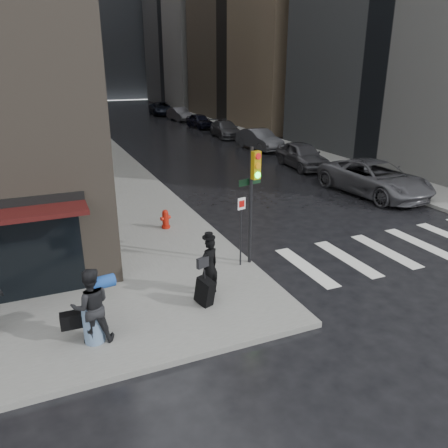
% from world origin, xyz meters
% --- Properties ---
extents(ground, '(140.00, 140.00, 0.00)m').
position_xyz_m(ground, '(0.00, 0.00, 0.00)').
color(ground, black).
rests_on(ground, ground).
extents(sidewalk_left, '(4.00, 50.00, 0.15)m').
position_xyz_m(sidewalk_left, '(0.00, 27.00, 0.07)').
color(sidewalk_left, slate).
rests_on(sidewalk_left, ground).
extents(sidewalk_right, '(3.00, 50.00, 0.15)m').
position_xyz_m(sidewalk_right, '(13.50, 27.00, 0.07)').
color(sidewalk_right, slate).
rests_on(sidewalk_right, ground).
extents(crosswalk, '(8.50, 3.00, 0.01)m').
position_xyz_m(crosswalk, '(7.50, 1.00, 0.00)').
color(crosswalk, silver).
rests_on(crosswalk, ground).
extents(bldg_right_far, '(22.00, 20.00, 25.00)m').
position_xyz_m(bldg_right_far, '(26.00, 58.00, 12.50)').
color(bldg_right_far, gray).
rests_on(bldg_right_far, ground).
extents(bldg_distant, '(40.00, 12.00, 32.00)m').
position_xyz_m(bldg_distant, '(6.00, 78.00, 16.00)').
color(bldg_distant, gray).
rests_on(bldg_distant, ground).
extents(man_overcoat, '(0.90, 1.14, 1.78)m').
position_xyz_m(man_overcoat, '(-0.05, 0.29, 0.89)').
color(man_overcoat, black).
rests_on(man_overcoat, ground).
extents(man_jeans, '(1.26, 0.71, 1.78)m').
position_xyz_m(man_jeans, '(-3.15, -0.61, 1.04)').
color(man_jeans, black).
rests_on(man_jeans, ground).
extents(traffic_light, '(0.89, 0.51, 3.62)m').
position_xyz_m(traffic_light, '(1.89, 1.67, 2.49)').
color(traffic_light, black).
rests_on(traffic_light, ground).
extents(fire_hydrant, '(0.42, 0.32, 0.73)m').
position_xyz_m(fire_hydrant, '(0.33, 5.72, 0.47)').
color(fire_hydrant, '#AB180A').
rests_on(fire_hydrant, ground).
extents(parked_car_0, '(3.18, 6.07, 1.63)m').
position_xyz_m(parked_car_0, '(11.05, 6.62, 0.82)').
color(parked_car_0, '#505056').
rests_on(parked_car_0, ground).
extents(parked_car_1, '(2.28, 4.70, 1.55)m').
position_xyz_m(parked_car_1, '(11.06, 13.01, 0.77)').
color(parked_car_1, '#49494E').
rests_on(parked_car_1, ground).
extents(parked_car_2, '(1.93, 4.64, 1.49)m').
position_xyz_m(parked_car_2, '(11.46, 19.41, 0.75)').
color(parked_car_2, '#494A4E').
rests_on(parked_car_2, ground).
extents(parked_car_3, '(2.33, 4.86, 1.37)m').
position_xyz_m(parked_car_3, '(11.50, 25.81, 0.68)').
color(parked_car_3, '#3C3C41').
rests_on(parked_car_3, ground).
extents(parked_car_4, '(1.95, 4.12, 1.36)m').
position_xyz_m(parked_car_4, '(11.47, 32.21, 0.68)').
color(parked_car_4, black).
rests_on(parked_car_4, ground).
extents(parked_car_5, '(1.92, 4.44, 1.42)m').
position_xyz_m(parked_car_5, '(11.42, 38.61, 0.71)').
color(parked_car_5, '#47464B').
rests_on(parked_car_5, ground).
extents(parked_car_6, '(2.96, 5.71, 1.54)m').
position_xyz_m(parked_car_6, '(11.16, 45.01, 0.77)').
color(parked_car_6, black).
rests_on(parked_car_6, ground).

